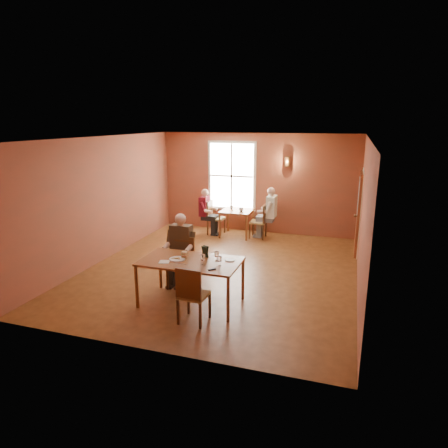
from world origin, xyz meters
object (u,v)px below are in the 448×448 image
(diner_main, at_px, (180,254))
(chair_diner_white, at_px, (258,221))
(chair_empty, at_px, (194,294))
(chair_diner_maroon, at_px, (216,218))
(second_table, at_px, (237,223))
(diner_maroon, at_px, (215,212))
(chair_diner_main, at_px, (180,263))
(main_table, at_px, (191,282))
(diner_white, at_px, (259,214))

(diner_main, bearing_deg, chair_diner_white, -99.90)
(chair_empty, bearing_deg, chair_diner_maroon, 107.74)
(diner_main, relative_size, second_table, 1.63)
(diner_maroon, bearing_deg, diner_main, 8.84)
(chair_diner_main, bearing_deg, second_table, -90.76)
(chair_diner_maroon, bearing_deg, diner_main, 8.42)
(chair_diner_main, distance_m, diner_main, 0.21)
(chair_diner_main, height_order, chair_diner_white, chair_diner_main)
(main_table, bearing_deg, second_table, 95.49)
(chair_diner_main, relative_size, chair_diner_white, 1.03)
(main_table, relative_size, chair_empty, 1.79)
(main_table, xyz_separation_m, diner_white, (0.23, 4.65, 0.30))
(chair_diner_main, distance_m, chair_empty, 1.51)
(second_table, bearing_deg, diner_maroon, 180.00)
(chair_diner_white, distance_m, chair_diner_maroon, 1.30)
(chair_empty, relative_size, chair_diner_white, 1.02)
(chair_diner_main, relative_size, diner_white, 0.71)
(diner_main, xyz_separation_m, chair_empty, (0.81, -1.24, -0.21))
(diner_maroon, bearing_deg, second_table, 90.00)
(second_table, height_order, diner_maroon, diner_maroon)
(chair_diner_maroon, bearing_deg, main_table, 13.27)
(diner_main, xyz_separation_m, second_table, (0.05, 4.03, -0.33))
(main_table, distance_m, second_table, 4.67)
(chair_diner_main, relative_size, second_table, 1.16)
(chair_diner_white, bearing_deg, second_table, 90.00)
(main_table, xyz_separation_m, chair_diner_maroon, (-1.10, 4.65, 0.08))
(chair_empty, height_order, second_table, chair_empty)
(diner_main, relative_size, chair_empty, 1.41)
(diner_main, relative_size, diner_white, 1.00)
(chair_diner_white, xyz_separation_m, diner_maroon, (-1.33, 0.00, 0.17))
(chair_diner_main, bearing_deg, diner_white, -100.39)
(diner_main, height_order, chair_diner_maroon, diner_main)
(diner_main, bearing_deg, chair_diner_maroon, -81.58)
(second_table, bearing_deg, chair_diner_maroon, 180.00)
(diner_maroon, bearing_deg, chair_diner_main, 8.91)
(diner_main, height_order, chair_diner_white, diner_main)
(diner_white, xyz_separation_m, diner_maroon, (-1.36, 0.00, -0.06))
(diner_main, distance_m, chair_diner_maroon, 4.08)
(diner_white, bearing_deg, chair_diner_main, 169.61)
(main_table, height_order, chair_empty, chair_empty)
(chair_diner_white, xyz_separation_m, diner_white, (0.03, 0.00, 0.23))
(diner_main, xyz_separation_m, diner_white, (0.73, 4.03, 0.00))
(diner_maroon, bearing_deg, chair_diner_white, 90.00)
(chair_diner_main, distance_m, chair_diner_maroon, 4.04)
(chair_diner_maroon, relative_size, diner_maroon, 0.76)
(chair_empty, distance_m, chair_diner_white, 5.28)
(diner_main, xyz_separation_m, chair_diner_maroon, (-0.60, 4.03, -0.22))
(chair_diner_white, bearing_deg, main_table, 177.50)
(second_table, bearing_deg, main_table, -84.51)
(chair_diner_maroon, bearing_deg, diner_maroon, -90.00)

